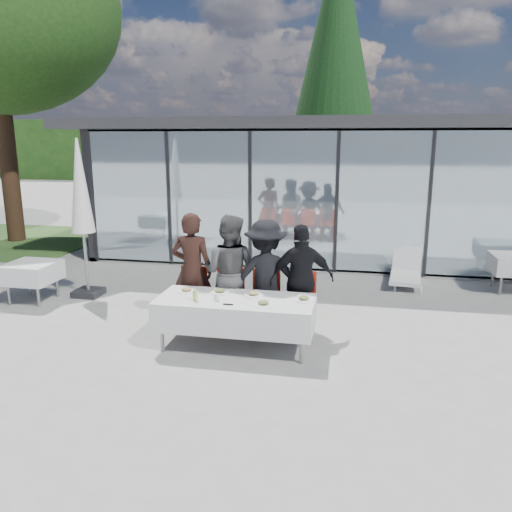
# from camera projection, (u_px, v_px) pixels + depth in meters

# --- Properties ---
(ground) EXTENTS (90.00, 90.00, 0.00)m
(ground) POSITION_uv_depth(u_px,v_px,m) (255.00, 337.00, 7.68)
(ground) COLOR gray
(ground) RESTS_ON ground
(pavilion) EXTENTS (14.80, 8.80, 3.44)m
(pavilion) POSITION_uv_depth(u_px,v_px,m) (376.00, 168.00, 14.61)
(pavilion) COLOR gray
(pavilion) RESTS_ON ground
(treeline) EXTENTS (62.50, 2.00, 4.40)m
(treeline) POSITION_uv_depth(u_px,v_px,m) (306.00, 151.00, 34.30)
(treeline) COLOR #173410
(treeline) RESTS_ON ground
(dining_table) EXTENTS (2.26, 0.96, 0.75)m
(dining_table) POSITION_uv_depth(u_px,v_px,m) (236.00, 313.00, 7.19)
(dining_table) COLOR silver
(dining_table) RESTS_ON ground
(diner_a) EXTENTS (0.68, 0.68, 1.86)m
(diner_a) POSITION_uv_depth(u_px,v_px,m) (192.00, 270.00, 8.00)
(diner_a) COLOR black
(diner_a) RESTS_ON ground
(diner_chair_a) EXTENTS (0.44, 0.44, 0.97)m
(diner_chair_a) POSITION_uv_depth(u_px,v_px,m) (193.00, 294.00, 8.07)
(diner_chair_a) COLOR #AD1C0B
(diner_chair_a) RESTS_ON ground
(diner_b) EXTENTS (1.02, 1.02, 1.84)m
(diner_b) POSITION_uv_depth(u_px,v_px,m) (230.00, 272.00, 7.88)
(diner_b) COLOR #4E4E4E
(diner_b) RESTS_ON ground
(diner_chair_b) EXTENTS (0.44, 0.44, 0.97)m
(diner_chair_b) POSITION_uv_depth(u_px,v_px,m) (230.00, 296.00, 7.96)
(diner_chair_b) COLOR #AD1C0B
(diner_chair_b) RESTS_ON ground
(diner_c) EXTENTS (1.42, 1.42, 1.78)m
(diner_c) POSITION_uv_depth(u_px,v_px,m) (266.00, 276.00, 7.78)
(diner_c) COLOR black
(diner_c) RESTS_ON ground
(diner_chair_c) EXTENTS (0.44, 0.44, 0.97)m
(diner_chair_c) POSITION_uv_depth(u_px,v_px,m) (265.00, 298.00, 7.85)
(diner_chair_c) COLOR #AD1C0B
(diner_chair_c) RESTS_ON ground
(diner_d) EXTENTS (1.27, 1.27, 1.73)m
(diner_d) POSITION_uv_depth(u_px,v_px,m) (302.00, 280.00, 7.68)
(diner_d) COLOR black
(diner_d) RESTS_ON ground
(diner_chair_d) EXTENTS (0.44, 0.44, 0.97)m
(diner_chair_d) POSITION_uv_depth(u_px,v_px,m) (301.00, 300.00, 7.74)
(diner_chair_d) COLOR #AD1C0B
(diner_chair_d) RESTS_ON ground
(plate_a) EXTENTS (0.29, 0.29, 0.07)m
(plate_a) POSITION_uv_depth(u_px,v_px,m) (187.00, 290.00, 7.46)
(plate_a) COLOR white
(plate_a) RESTS_ON dining_table
(plate_b) EXTENTS (0.29, 0.29, 0.07)m
(plate_b) POSITION_uv_depth(u_px,v_px,m) (220.00, 291.00, 7.40)
(plate_b) COLOR white
(plate_b) RESTS_ON dining_table
(plate_c) EXTENTS (0.29, 0.29, 0.07)m
(plate_c) POSITION_uv_depth(u_px,v_px,m) (253.00, 294.00, 7.26)
(plate_c) COLOR white
(plate_c) RESTS_ON dining_table
(plate_d) EXTENTS (0.29, 0.29, 0.07)m
(plate_d) POSITION_uv_depth(u_px,v_px,m) (304.00, 299.00, 7.05)
(plate_d) COLOR white
(plate_d) RESTS_ON dining_table
(plate_extra) EXTENTS (0.29, 0.29, 0.07)m
(plate_extra) POSITION_uv_depth(u_px,v_px,m) (263.00, 304.00, 6.85)
(plate_extra) COLOR white
(plate_extra) RESTS_ON dining_table
(juice_bottle) EXTENTS (0.06, 0.06, 0.16)m
(juice_bottle) POSITION_uv_depth(u_px,v_px,m) (195.00, 296.00, 7.02)
(juice_bottle) COLOR #9AC652
(juice_bottle) RESTS_ON dining_table
(drinking_glasses) EXTENTS (0.07, 0.07, 0.10)m
(drinking_glasses) POSITION_uv_depth(u_px,v_px,m) (217.00, 297.00, 7.03)
(drinking_glasses) COLOR silver
(drinking_glasses) RESTS_ON dining_table
(folded_eyeglasses) EXTENTS (0.14, 0.03, 0.01)m
(folded_eyeglasses) POSITION_uv_depth(u_px,v_px,m) (228.00, 304.00, 6.86)
(folded_eyeglasses) COLOR black
(folded_eyeglasses) RESTS_ON dining_table
(spare_table_left) EXTENTS (0.86, 0.86, 0.74)m
(spare_table_left) POSITION_uv_depth(u_px,v_px,m) (32.00, 272.00, 9.29)
(spare_table_left) COLOR silver
(spare_table_left) RESTS_ON ground
(market_umbrella) EXTENTS (0.50, 0.50, 3.00)m
(market_umbrella) POSITION_uv_depth(u_px,v_px,m) (81.00, 196.00, 9.30)
(market_umbrella) COLOR black
(market_umbrella) RESTS_ON ground
(lounger) EXTENTS (0.75, 1.39, 0.72)m
(lounger) POSITION_uv_depth(u_px,v_px,m) (406.00, 271.00, 10.55)
(lounger) COLOR white
(lounger) RESTS_ON ground
(conifer_tree) EXTENTS (4.00, 4.00, 10.50)m
(conifer_tree) POSITION_uv_depth(u_px,v_px,m) (336.00, 57.00, 18.64)
(conifer_tree) COLOR #382316
(conifer_tree) RESTS_ON ground
(grass_patch) EXTENTS (5.00, 5.00, 0.02)m
(grass_patch) POSITION_uv_depth(u_px,v_px,m) (17.00, 240.00, 15.00)
(grass_patch) COLOR #385926
(grass_patch) RESTS_ON ground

